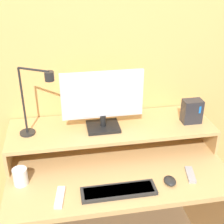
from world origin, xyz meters
TOP-DOWN VIEW (x-y plane):
  - wall_back at (0.00, 0.77)m, footprint 6.00×0.05m
  - desk at (0.00, 0.37)m, footprint 1.25×0.73m
  - monitor_shelf at (0.00, 0.54)m, footprint 1.25×0.38m
  - monitor at (-0.06, 0.53)m, footprint 0.48×0.17m
  - desk_lamp at (-0.43, 0.50)m, footprint 0.23×0.16m
  - router_dock at (0.50, 0.50)m, footprint 0.12×0.08m
  - keyboard at (-0.04, 0.12)m, footprint 0.39×0.11m
  - mouse at (0.25, 0.15)m, footprint 0.06×0.09m
  - remote_control at (-0.34, 0.13)m, footprint 0.06×0.16m
  - remote_secondary at (0.38, 0.19)m, footprint 0.07×0.14m
  - mug at (-0.54, 0.28)m, footprint 0.08×0.08m

SIDE VIEW (x-z plane):
  - desk at x=0.00m, z-range 0.16..0.86m
  - remote_control at x=-0.34m, z-range 0.71..0.72m
  - remote_secondary at x=0.38m, z-range 0.71..0.72m
  - keyboard at x=-0.04m, z-range 0.71..0.73m
  - mouse at x=0.25m, z-range 0.71..0.74m
  - mug at x=-0.54m, z-range 0.71..0.80m
  - monitor_shelf at x=0.00m, z-range 0.77..0.93m
  - router_dock at x=0.50m, z-range 0.87..1.02m
  - monitor at x=-0.06m, z-range 0.88..1.24m
  - desk_lamp at x=-0.43m, z-range 0.90..1.31m
  - wall_back at x=0.00m, z-range 0.00..2.50m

